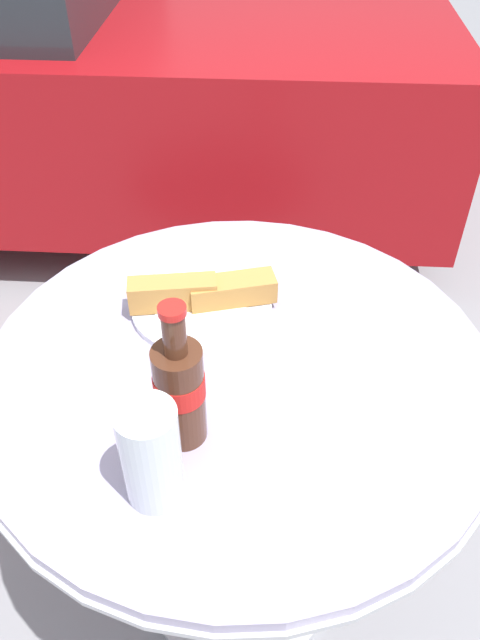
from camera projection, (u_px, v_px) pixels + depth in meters
name	position (u px, v px, depth m)	size (l,w,h in m)	color
ground_plane	(239.00, 578.00, 1.45)	(30.00, 30.00, 0.00)	gray
bistro_table	(239.00, 421.00, 1.06)	(0.81, 0.81, 0.72)	#B7B7BC
cola_bottle_left	(180.00, 389.00, 0.80)	(0.07, 0.07, 0.23)	#4C2819
drinking_glass	(152.00, 458.00, 0.75)	(0.07, 0.07, 0.15)	#C68923
lunch_plate_near	(202.00, 299.00, 1.05)	(0.25, 0.24, 0.06)	white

